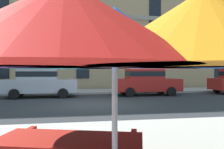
% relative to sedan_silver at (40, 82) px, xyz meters
% --- Properties ---
extents(ground_plane, '(120.00, 120.00, 0.00)m').
position_rel_sedan_silver_xyz_m(ground_plane, '(2.91, -3.70, -0.95)').
color(ground_plane, '#2D3033').
extents(sidewalk_far, '(56.00, 3.60, 0.12)m').
position_rel_sedan_silver_xyz_m(sidewalk_far, '(2.91, 3.10, -0.89)').
color(sidewalk_far, '#B2ADA3').
rests_on(sidewalk_far, ground).
extents(sedan_silver, '(4.40, 1.98, 1.78)m').
position_rel_sedan_silver_xyz_m(sedan_silver, '(0.00, 0.00, 0.00)').
color(sedan_silver, '#A8AAB2').
rests_on(sedan_silver, ground).
extents(sedan_red, '(4.40, 1.98, 1.78)m').
position_rel_sedan_silver_xyz_m(sedan_red, '(6.81, 0.00, 0.00)').
color(sedan_red, '#B21E19').
rests_on(sedan_red, ground).
extents(patio_umbrella, '(3.63, 3.38, 2.26)m').
position_rel_sedan_silver_xyz_m(patio_umbrella, '(2.30, -12.70, 0.96)').
color(patio_umbrella, silver).
rests_on(patio_umbrella, ground).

